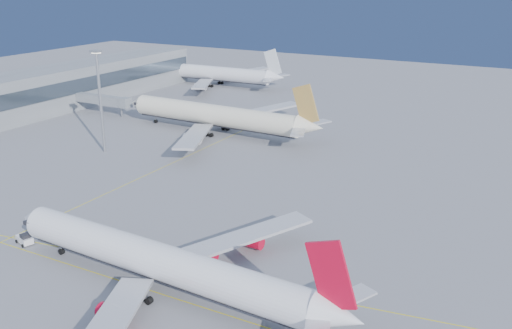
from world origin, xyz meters
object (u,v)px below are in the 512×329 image
Objects in this scene: pushback_tug at (25,239)px; light_mast at (100,93)px; airliner_third at (216,74)px; airliner_virgin at (164,264)px; airliner_etihad at (218,116)px.

light_mast is at bearing 134.80° from pushback_tug.
light_mast is at bearing -76.18° from airliner_third.
light_mast reaches higher than pushback_tug.
airliner_virgin is 16.03× the size of pushback_tug.
airliner_third is at bearing 122.69° from airliner_virgin.
airliner_etihad is at bearing -57.79° from airliner_third.
airliner_virgin is at bearing 14.77° from pushback_tug.
pushback_tug is 0.15× the size of light_mast.
light_mast is (-60.07, 51.24, 11.72)m from airliner_virgin.
airliner_third is (-43.35, 66.87, -0.23)m from airliner_etihad.
airliner_virgin is 172.50m from airliner_third.
airliner_third is 157.84m from pushback_tug.
airliner_third is 2.37× the size of light_mast.
airliner_virgin is at bearing -60.97° from airliner_third.
airliner_etihad is (-42.32, 82.85, 0.74)m from airliner_virgin.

